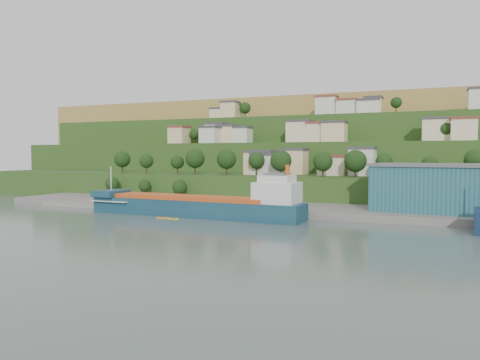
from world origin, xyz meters
The scene contains 10 objects.
ground centered at (0.00, 0.00, 0.00)m, with size 500.00×500.00×0.00m, color #485753.
quay centered at (20.00, 28.00, 0.00)m, with size 220.00×26.00×4.00m, color slate.
pebble_beach centered at (-55.00, 22.00, 0.00)m, with size 40.00×18.00×2.40m, color slate.
hillside centered at (0.00, 168.68, 0.09)m, with size 360.00×211.36×96.00m.
cargo_ship_near centered at (-13.58, 9.99, 2.62)m, with size 64.29×13.13×16.42m.
warehouse centered at (46.34, 30.20, 8.43)m, with size 33.12×22.70×12.80m.
caravan centered at (-56.61, 23.26, 2.48)m, with size 5.48×2.28×2.56m, color white.
dinghy centered at (-39.31, 17.82, 1.63)m, with size 4.34×1.63×0.87m, color silver.
kayak_orange centered at (-20.97, 2.32, 0.24)m, with size 3.29×1.64×0.82m.
kayak_yellow centered at (-17.50, 2.15, 0.22)m, with size 3.00×0.88×0.74m.
Camera 1 is at (46.80, -105.40, 17.23)m, focal length 35.00 mm.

